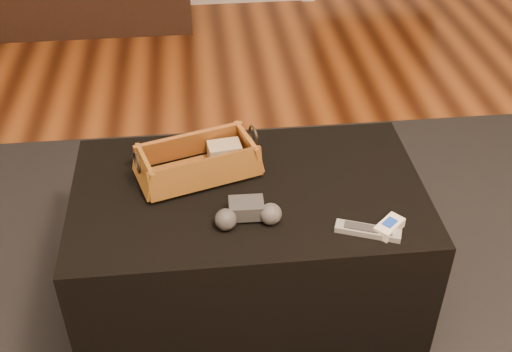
{
  "coord_description": "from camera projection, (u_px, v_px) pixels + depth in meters",
  "views": [
    {
      "loc": [
        0.11,
        -1.11,
        1.56
      ],
      "look_at": [
        0.26,
        0.29,
        0.49
      ],
      "focal_mm": 45.0,
      "sensor_mm": 36.0,
      "label": 1
    }
  ],
  "objects": [
    {
      "name": "ottoman",
      "position": [
        249.0,
        243.0,
        1.94
      ],
      "size": [
        1.0,
        0.6,
        0.42
      ],
      "primitive_type": "cube",
      "color": "black",
      "rests_on": "area_rug"
    },
    {
      "name": "cream_gadget",
      "position": [
        389.0,
        227.0,
        1.66
      ],
      "size": [
        0.09,
        0.09,
        0.03
      ],
      "color": "white",
      "rests_on": "ottoman"
    },
    {
      "name": "tv_remote",
      "position": [
        194.0,
        172.0,
        1.84
      ],
      "size": [
        0.19,
        0.11,
        0.02
      ],
      "primitive_type": "cube",
      "rotation": [
        0.0,
        0.0,
        0.4
      ],
      "color": "black",
      "rests_on": "wicker_basket"
    },
    {
      "name": "game_controller",
      "position": [
        248.0,
        213.0,
        1.69
      ],
      "size": [
        0.18,
        0.1,
        0.06
      ],
      "color": "#313134",
      "rests_on": "ottoman"
    },
    {
      "name": "cloth_bundle",
      "position": [
        225.0,
        152.0,
        1.89
      ],
      "size": [
        0.1,
        0.08,
        0.05
      ],
      "primitive_type": "cube",
      "rotation": [
        0.0,
        0.0,
        0.12
      ],
      "color": "#CAB88C",
      "rests_on": "wicker_basket"
    },
    {
      "name": "silver_remote",
      "position": [
        368.0,
        231.0,
        1.66
      ],
      "size": [
        0.17,
        0.1,
        0.02
      ],
      "color": "#9A9DA1",
      "rests_on": "ottoman"
    },
    {
      "name": "wicker_basket",
      "position": [
        198.0,
        163.0,
        1.84
      ],
      "size": [
        0.38,
        0.27,
        0.12
      ],
      "color": "#9F6724",
      "rests_on": "ottoman"
    },
    {
      "name": "area_rug",
      "position": [
        251.0,
        304.0,
        2.03
      ],
      "size": [
        2.6,
        2.0,
        0.01
      ],
      "primitive_type": "cube",
      "color": "black",
      "rests_on": "floor"
    }
  ]
}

